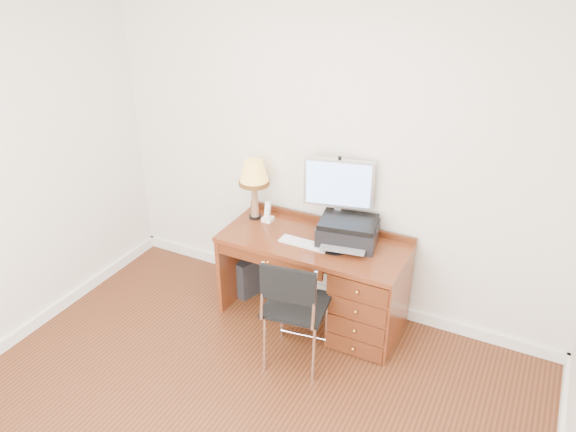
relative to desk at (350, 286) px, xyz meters
The scene contains 11 objects.
room_shell 0.91m from the desk, 112.63° to the right, with size 4.00×4.00×4.00m.
desk is the anchor object (origin of this frame).
monitor 0.79m from the desk, 135.40° to the left, with size 0.55×0.23×0.64m.
keyboard 0.51m from the desk, 165.41° to the right, with size 0.40×0.12×0.02m, color white.
mouse_pad 0.38m from the desk, 166.85° to the right, with size 0.24×0.24×0.05m.
printer 0.45m from the desk, 128.52° to the left, with size 0.51×0.43×0.20m.
leg_lamp 1.19m from the desk, behind, with size 0.26×0.26×0.53m.
phone 0.90m from the desk, behind, with size 0.09×0.09×0.18m.
pen_cup 0.46m from the desk, 139.34° to the left, with size 0.08×0.08×0.10m, color black.
chair 0.66m from the desk, 110.10° to the right, with size 0.50×0.51×0.94m.
equipment_box 1.08m from the desk, behind, with size 0.30×0.30×0.36m, color black.
Camera 1 is at (1.56, -2.15, 3.00)m, focal length 35.00 mm.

